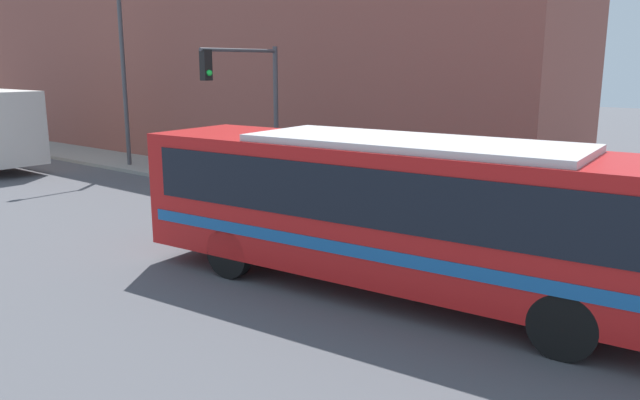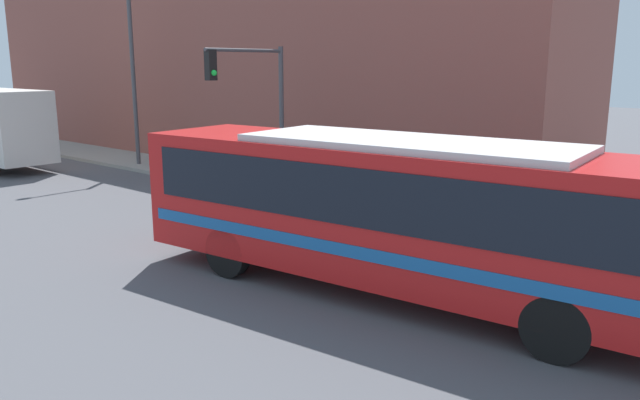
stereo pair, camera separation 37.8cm
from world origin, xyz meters
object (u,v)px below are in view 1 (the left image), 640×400
(fire_hydrant, at_px, (430,205))
(pedestrian_near_corner, at_px, (346,166))
(city_bus, at_px, (409,206))
(parking_meter, at_px, (244,162))
(street_lamp, at_px, (115,60))
(pedestrian_mid_block, at_px, (304,162))
(traffic_light_pole, at_px, (251,93))

(fire_hydrant, xyz_separation_m, pedestrian_near_corner, (1.41, 4.07, 0.52))
(city_bus, distance_m, fire_hydrant, 6.01)
(parking_meter, xyz_separation_m, street_lamp, (-0.10, 7.41, 3.60))
(parking_meter, relative_size, pedestrian_mid_block, 0.70)
(traffic_light_pole, distance_m, pedestrian_mid_block, 3.24)
(fire_hydrant, distance_m, parking_meter, 7.56)
(fire_hydrant, xyz_separation_m, traffic_light_pole, (-1.02, 6.07, 3.00))
(city_bus, distance_m, traffic_light_pole, 9.72)
(city_bus, distance_m, street_lamp, 18.41)
(fire_hydrant, bearing_deg, street_lamp, 90.40)
(parking_meter, distance_m, pedestrian_near_corner, 3.75)
(pedestrian_mid_block, bearing_deg, fire_hydrant, -100.65)
(fire_hydrant, relative_size, street_lamp, 0.10)
(parking_meter, height_order, street_lamp, street_lamp)
(city_bus, height_order, parking_meter, city_bus)
(fire_hydrant, relative_size, parking_meter, 0.58)
(traffic_light_pole, relative_size, street_lamp, 0.65)
(pedestrian_mid_block, bearing_deg, traffic_light_pole, 168.16)
(fire_hydrant, height_order, street_lamp, street_lamp)
(fire_hydrant, xyz_separation_m, pedestrian_mid_block, (1.06, 5.64, 0.56))
(fire_hydrant, relative_size, traffic_light_pole, 0.15)
(parking_meter, bearing_deg, traffic_light_pole, -124.95)
(traffic_light_pole, relative_size, parking_meter, 3.87)
(pedestrian_near_corner, distance_m, pedestrian_mid_block, 1.61)
(pedestrian_mid_block, bearing_deg, street_lamp, 97.12)
(city_bus, bearing_deg, traffic_light_pole, 57.82)
(city_bus, bearing_deg, fire_hydrant, 19.46)
(traffic_light_pole, xyz_separation_m, street_lamp, (0.92, 8.88, 1.10))
(traffic_light_pole, height_order, street_lamp, street_lamp)
(street_lamp, bearing_deg, parking_meter, -89.19)
(parking_meter, height_order, pedestrian_mid_block, pedestrian_mid_block)
(street_lamp, distance_m, pedestrian_near_corner, 11.56)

